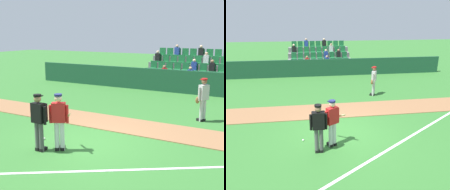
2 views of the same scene
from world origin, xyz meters
TOP-DOWN VIEW (x-y plane):
  - ground_plane at (0.00, 0.00)m, footprint 80.00×80.00m
  - infield_dirt_path at (0.00, 2.34)m, footprint 28.00×1.85m
  - foul_line_chalk at (3.00, -0.50)m, footprint 10.15×6.57m
  - dugout_fence at (0.00, 9.60)m, footprint 20.00×0.16m
  - stadium_bleachers at (0.00, 11.90)m, footprint 5.55×3.80m
  - batter_red_jersey at (-0.39, -0.89)m, footprint 0.74×0.70m
  - umpire_home_plate at (-0.90, -1.21)m, footprint 0.59×0.31m
  - runner_grey_jersey at (2.70, 4.33)m, footprint 0.48×0.59m
  - baseball at (-1.46, -0.41)m, footprint 0.07×0.07m

SIDE VIEW (x-z plane):
  - ground_plane at x=0.00m, z-range 0.00..0.00m
  - foul_line_chalk at x=3.00m, z-range 0.00..0.01m
  - infield_dirt_path at x=0.00m, z-range 0.00..0.03m
  - baseball at x=-1.46m, z-range 0.00..0.07m
  - dugout_fence at x=0.00m, z-range 0.00..1.36m
  - stadium_bleachers at x=0.00m, z-range -0.60..2.10m
  - runner_grey_jersey at x=2.70m, z-range 0.08..1.84m
  - batter_red_jersey at x=-0.39m, z-range 0.09..1.85m
  - umpire_home_plate at x=-0.90m, z-range 0.12..1.88m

